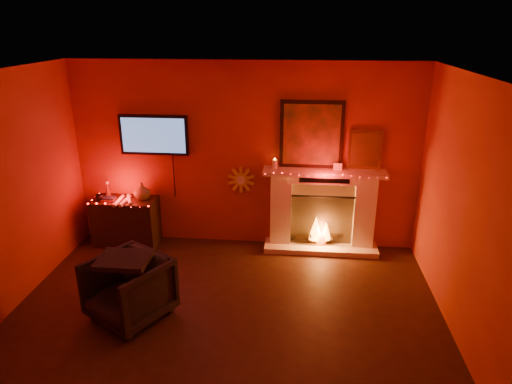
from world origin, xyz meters
TOP-DOWN VIEW (x-y plane):
  - room at (0.00, 0.00)m, footprint 5.00×5.00m
  - fireplace at (1.14, 2.39)m, footprint 1.72×0.40m
  - tv at (-1.30, 2.45)m, footprint 1.00×0.07m
  - sunburst_clock at (-0.05, 2.48)m, footprint 0.40×0.03m
  - console_table at (-1.76, 2.26)m, footprint 0.93×0.54m
  - armchair at (-1.07, 0.45)m, footprint 1.08×1.09m

SIDE VIEW (x-z plane):
  - armchair at x=-1.07m, z-range 0.00..0.73m
  - console_table at x=-1.76m, z-range -0.10..0.87m
  - fireplace at x=1.14m, z-range -0.37..1.81m
  - sunburst_clock at x=-0.05m, z-range 0.80..1.20m
  - room at x=0.00m, z-range -1.15..3.85m
  - tv at x=-1.30m, z-range 1.03..2.27m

